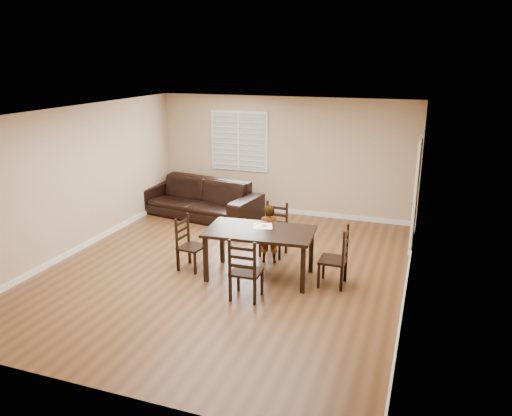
{
  "coord_description": "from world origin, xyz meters",
  "views": [
    {
      "loc": [
        3.15,
        -7.36,
        3.54
      ],
      "look_at": [
        0.36,
        0.52,
        1.0
      ],
      "focal_mm": 35.0,
      "sensor_mm": 36.0,
      "label": 1
    }
  ],
  "objects_px": {
    "chair_right": "(340,260)",
    "sofa": "(198,198)",
    "chair_left": "(186,245)",
    "chair_far": "(244,274)",
    "dining_table": "(260,235)",
    "child": "(269,234)",
    "donut": "(264,225)",
    "chair_near": "(276,230)"
  },
  "relations": [
    {
      "from": "donut",
      "to": "sofa",
      "type": "height_order",
      "value": "donut"
    },
    {
      "from": "chair_left",
      "to": "sofa",
      "type": "bearing_deg",
      "value": 27.47
    },
    {
      "from": "chair_right",
      "to": "donut",
      "type": "height_order",
      "value": "chair_right"
    },
    {
      "from": "dining_table",
      "to": "chair_far",
      "type": "distance_m",
      "value": 0.97
    },
    {
      "from": "dining_table",
      "to": "chair_left",
      "type": "relative_size",
      "value": 1.95
    },
    {
      "from": "child",
      "to": "donut",
      "type": "xyz_separation_m",
      "value": [
        0.06,
        -0.44,
        0.31
      ]
    },
    {
      "from": "chair_left",
      "to": "donut",
      "type": "bearing_deg",
      "value": -72.31
    },
    {
      "from": "sofa",
      "to": "chair_far",
      "type": "bearing_deg",
      "value": -45.66
    },
    {
      "from": "chair_left",
      "to": "chair_right",
      "type": "distance_m",
      "value": 2.65
    },
    {
      "from": "chair_far",
      "to": "sofa",
      "type": "relative_size",
      "value": 0.34
    },
    {
      "from": "dining_table",
      "to": "chair_left",
      "type": "xyz_separation_m",
      "value": [
        -1.32,
        -0.08,
        -0.31
      ]
    },
    {
      "from": "chair_right",
      "to": "sofa",
      "type": "height_order",
      "value": "chair_right"
    },
    {
      "from": "chair_far",
      "to": "donut",
      "type": "relative_size",
      "value": 10.32
    },
    {
      "from": "child",
      "to": "donut",
      "type": "distance_m",
      "value": 0.54
    },
    {
      "from": "chair_near",
      "to": "chair_far",
      "type": "relative_size",
      "value": 0.99
    },
    {
      "from": "chair_near",
      "to": "sofa",
      "type": "distance_m",
      "value": 2.83
    },
    {
      "from": "dining_table",
      "to": "donut",
      "type": "height_order",
      "value": "donut"
    },
    {
      "from": "chair_right",
      "to": "child",
      "type": "xyz_separation_m",
      "value": [
        -1.38,
        0.54,
        0.08
      ]
    },
    {
      "from": "chair_far",
      "to": "child",
      "type": "height_order",
      "value": "child"
    },
    {
      "from": "dining_table",
      "to": "child",
      "type": "relative_size",
      "value": 1.71
    },
    {
      "from": "donut",
      "to": "sofa",
      "type": "bearing_deg",
      "value": 134.34
    },
    {
      "from": "chair_left",
      "to": "sofa",
      "type": "relative_size",
      "value": 0.32
    },
    {
      "from": "chair_near",
      "to": "chair_right",
      "type": "xyz_separation_m",
      "value": [
        1.4,
        -1.01,
        0.01
      ]
    },
    {
      "from": "chair_left",
      "to": "chair_right",
      "type": "height_order",
      "value": "chair_right"
    },
    {
      "from": "dining_table",
      "to": "donut",
      "type": "bearing_deg",
      "value": 83.66
    },
    {
      "from": "donut",
      "to": "sofa",
      "type": "distance_m",
      "value": 3.5
    },
    {
      "from": "chair_far",
      "to": "sofa",
      "type": "bearing_deg",
      "value": -56.97
    },
    {
      "from": "dining_table",
      "to": "donut",
      "type": "relative_size",
      "value": 19.0
    },
    {
      "from": "chair_right",
      "to": "sofa",
      "type": "xyz_separation_m",
      "value": [
        -3.75,
        2.59,
        -0.03
      ]
    },
    {
      "from": "chair_far",
      "to": "chair_right",
      "type": "xyz_separation_m",
      "value": [
        1.26,
        1.01,
        0.0
      ]
    },
    {
      "from": "dining_table",
      "to": "chair_right",
      "type": "relative_size",
      "value": 1.84
    },
    {
      "from": "dining_table",
      "to": "sofa",
      "type": "height_order",
      "value": "sofa"
    },
    {
      "from": "child",
      "to": "chair_near",
      "type": "bearing_deg",
      "value": -101.31
    },
    {
      "from": "dining_table",
      "to": "child",
      "type": "xyz_separation_m",
      "value": [
        -0.05,
        0.64,
        -0.2
      ]
    },
    {
      "from": "chair_right",
      "to": "child",
      "type": "bearing_deg",
      "value": -112.06
    },
    {
      "from": "chair_left",
      "to": "donut",
      "type": "height_order",
      "value": "chair_left"
    },
    {
      "from": "chair_left",
      "to": "sofa",
      "type": "distance_m",
      "value": 2.98
    },
    {
      "from": "dining_table",
      "to": "chair_near",
      "type": "xyz_separation_m",
      "value": [
        -0.07,
        1.1,
        -0.29
      ]
    },
    {
      "from": "donut",
      "to": "chair_far",
      "type": "bearing_deg",
      "value": -87.0
    },
    {
      "from": "chair_left",
      "to": "donut",
      "type": "xyz_separation_m",
      "value": [
        1.33,
        0.28,
        0.42
      ]
    },
    {
      "from": "chair_near",
      "to": "sofa",
      "type": "bearing_deg",
      "value": 149.23
    },
    {
      "from": "dining_table",
      "to": "chair_right",
      "type": "xyz_separation_m",
      "value": [
        1.33,
        0.09,
        -0.29
      ]
    }
  ]
}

